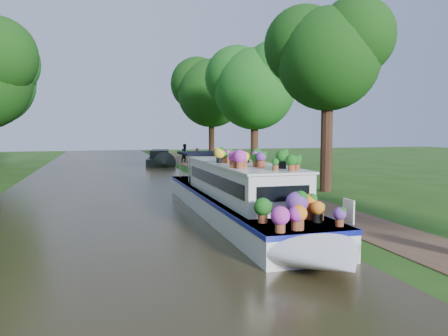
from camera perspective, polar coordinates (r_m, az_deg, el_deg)
ground at (r=17.19m, az=6.84°, el=-4.87°), size 100.00×100.00×0.00m
canal_water at (r=15.90m, az=-13.65°, el=-5.75°), size 10.00×100.00×0.02m
towpath at (r=17.68m, az=10.44°, el=-4.60°), size 2.20×100.00×0.03m
plant_boat at (r=14.12m, az=2.09°, el=-3.48°), size 2.29×13.52×2.23m
tree_near_overhang at (r=21.67m, az=13.35°, el=14.59°), size 5.52×5.28×8.99m
tree_near_mid at (r=32.81m, az=3.96°, el=11.09°), size 6.90×6.60×9.40m
tree_near_far at (r=43.22m, az=-1.71°, el=10.43°), size 7.59×7.26×10.30m
second_boat at (r=37.21m, az=-8.42°, el=1.18°), size 2.78×6.70×1.25m
pedestrian_pink at (r=33.24m, az=-3.48°, el=1.29°), size 0.65×0.51×1.55m
pedestrian_dark at (r=39.35m, az=-5.09°, el=1.94°), size 1.02×0.96×1.67m
verge_plant at (r=21.49m, az=0.36°, el=-2.26°), size 0.45×0.40×0.45m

